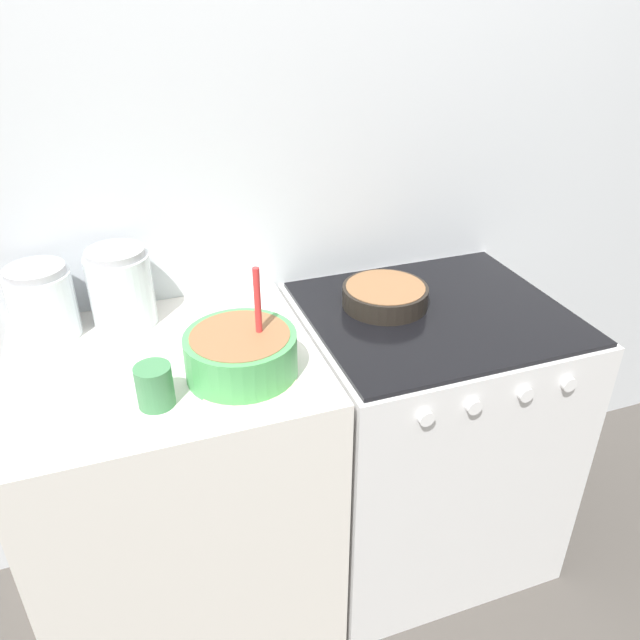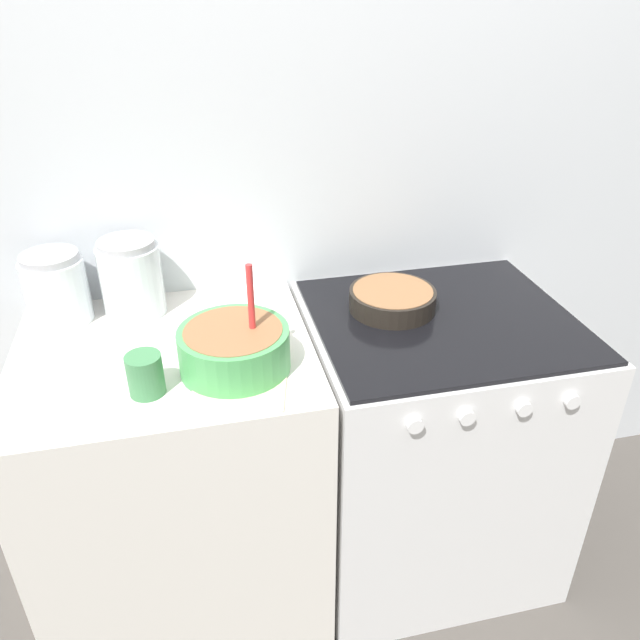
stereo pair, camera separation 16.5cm
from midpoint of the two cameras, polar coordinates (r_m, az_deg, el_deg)
The scene contains 10 objects.
wall_back at distance 1.89m, azimuth -0.97°, elevation 11.41°, with size 4.55×0.05×2.40m.
countertop_cabinet at distance 1.93m, azimuth -10.05°, elevation -14.50°, with size 0.77×0.67×0.93m.
stove at distance 2.08m, azimuth 12.27°, elevation -11.00°, with size 0.76×0.68×0.93m.
mixing_bowl at distance 1.51m, azimuth -4.77°, elevation -2.54°, with size 0.27×0.27×0.28m.
baking_pan at distance 1.81m, azimuth 9.23°, elevation 1.85°, with size 0.25×0.25×0.06m.
storage_jar_left at distance 1.82m, azimuth -20.56°, elevation 2.29°, with size 0.17×0.17×0.20m.
storage_jar_middle at distance 1.80m, azimuth -14.32°, elevation 3.28°, with size 0.17×0.17×0.22m.
tin_can at distance 1.47m, azimuth -12.62°, elevation -4.99°, with size 0.08×0.08×0.10m.
recipe_page at distance 1.52m, azimuth -4.06°, elevation -5.06°, with size 0.28×0.34×0.01m.
measuring_spoon at distance 1.48m, azimuth -2.68°, elevation -5.45°, with size 0.12×0.04×0.04m.
Camera 2 is at (-0.29, -1.08, 1.80)m, focal length 35.00 mm.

